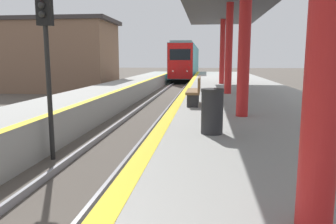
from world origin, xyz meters
The scene contains 5 objects.
train centered at (0.00, 43.05, 2.26)m, with size 2.61×22.57×4.45m.
signal_near centered at (-1.26, 6.65, 2.98)m, with size 0.36×0.31×4.24m.
trash_bin centered at (2.75, 5.51, 1.51)m, with size 0.46×0.46×0.91m.
bench centered at (2.27, 9.82, 1.53)m, with size 0.44×1.65×0.92m.
station_building centered at (-11.37, 24.32, 2.85)m, with size 13.59×5.37×5.66m.
Camera 1 is at (2.62, -1.07, 2.54)m, focal length 35.00 mm.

